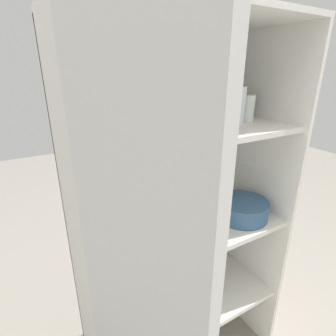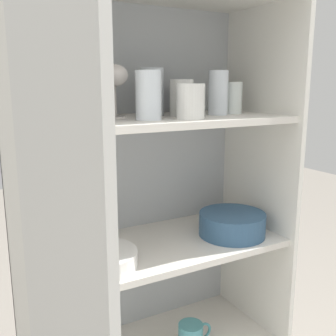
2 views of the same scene
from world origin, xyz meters
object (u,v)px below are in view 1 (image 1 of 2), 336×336
at_px(plate_stack_white, 143,248).
at_px(mixing_bowl_large, 242,208).
at_px(wine_bottle, 95,99).
at_px(coffee_mug_primary, 208,290).

bearing_deg(plate_stack_white, mixing_bowl_large, 1.31).
xyz_separation_m(wine_bottle, mixing_bowl_large, (0.55, -0.12, -0.47)).
relative_size(plate_stack_white, coffee_mug_primary, 1.69).
bearing_deg(coffee_mug_primary, mixing_bowl_large, -0.12).
bearing_deg(plate_stack_white, coffee_mug_primary, 2.02).
xyz_separation_m(plate_stack_white, coffee_mug_primary, (0.31, 0.01, -0.35)).
bearing_deg(wine_bottle, coffee_mug_primary, -17.11).
xyz_separation_m(plate_stack_white, mixing_bowl_large, (0.46, 0.01, 0.02)).
bearing_deg(mixing_bowl_large, wine_bottle, 167.52).
height_order(plate_stack_white, coffee_mug_primary, plate_stack_white).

